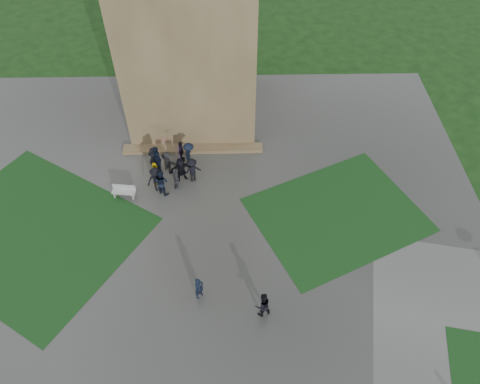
{
  "coord_description": "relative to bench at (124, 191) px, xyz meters",
  "views": [
    {
      "loc": [
        2.61,
        -11.83,
        20.69
      ],
      "look_at": [
        2.95,
        5.78,
        1.2
      ],
      "focal_mm": 35.0,
      "sensor_mm": 36.0,
      "label": 1
    }
  ],
  "objects": [
    {
      "name": "ground",
      "position": [
        3.83,
        -6.67,
        -0.43
      ],
      "size": [
        120.0,
        120.0,
        0.0
      ],
      "primitive_type": "plane",
      "color": "black"
    },
    {
      "name": "plaza",
      "position": [
        3.83,
        -4.67,
        -0.42
      ],
      "size": [
        34.0,
        34.0,
        0.02
      ],
      "primitive_type": "cube",
      "color": "#373734",
      "rests_on": "ground"
    },
    {
      "name": "lawn_inset_left",
      "position": [
        -4.67,
        -2.67,
        -0.41
      ],
      "size": [
        14.1,
        13.46,
        0.01
      ],
      "primitive_type": "cube",
      "rotation": [
        0.0,
        0.0,
        -0.56
      ],
      "color": "black",
      "rests_on": "plaza"
    },
    {
      "name": "lawn_inset_right",
      "position": [
        12.33,
        -1.67,
        -0.41
      ],
      "size": [
        11.12,
        10.15,
        0.01
      ],
      "primitive_type": "cube",
      "rotation": [
        0.0,
        0.0,
        0.44
      ],
      "color": "black",
      "rests_on": "plaza"
    },
    {
      "name": "tower_plinth",
      "position": [
        3.83,
        3.93,
        -0.3
      ],
      "size": [
        9.0,
        0.8,
        0.22
      ],
      "primitive_type": "cube",
      "color": "brown",
      "rests_on": "plaza"
    },
    {
      "name": "bench",
      "position": [
        0.0,
        0.0,
        0.0
      ],
      "size": [
        1.42,
        0.6,
        0.8
      ],
      "rotation": [
        0.0,
        0.0,
        -0.12
      ],
      "color": "#AAAAA6",
      "rests_on": "plaza"
    },
    {
      "name": "visitor_cluster",
      "position": [
        2.72,
        1.57,
        0.66
      ],
      "size": [
        3.4,
        3.61,
        2.62
      ],
      "color": "black",
      "rests_on": "plaza"
    },
    {
      "name": "pedestrian_mid",
      "position": [
        4.68,
        -6.74,
        0.32
      ],
      "size": [
        0.62,
        0.63,
        1.47
      ],
      "primitive_type": "imported",
      "rotation": [
        0.0,
        0.0,
        0.84
      ],
      "color": "black",
      "rests_on": "plaza"
    },
    {
      "name": "pedestrian_near",
      "position": [
        7.71,
        -7.73,
        0.4
      ],
      "size": [
        0.89,
        0.7,
        1.62
      ],
      "primitive_type": "imported",
      "rotation": [
        0.0,
        0.0,
        3.5
      ],
      "color": "black",
      "rests_on": "plaza"
    }
  ]
}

